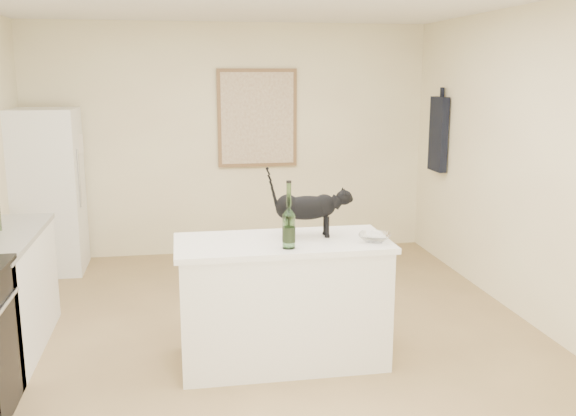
{
  "coord_description": "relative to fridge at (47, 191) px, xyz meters",
  "views": [
    {
      "loc": [
        -0.6,
        -4.43,
        2.05
      ],
      "look_at": [
        0.15,
        -0.15,
        1.12
      ],
      "focal_mm": 39.46,
      "sensor_mm": 36.0,
      "label": 1
    }
  ],
  "objects": [
    {
      "name": "hanging_garment",
      "position": [
        4.14,
        -0.3,
        0.55
      ],
      "size": [
        0.08,
        0.34,
        0.8
      ],
      "primitive_type": "cube",
      "color": "black",
      "rests_on": "wall_right"
    },
    {
      "name": "artwork_frame",
      "position": [
        2.25,
        0.37,
        0.7
      ],
      "size": [
        0.9,
        0.03,
        1.1
      ],
      "primitive_type": "cube",
      "color": "brown",
      "rests_on": "wall_back"
    },
    {
      "name": "artwork_canvas",
      "position": [
        2.25,
        0.35,
        0.7
      ],
      "size": [
        0.82,
        0.0,
        1.02
      ],
      "primitive_type": "cube",
      "color": "beige",
      "rests_on": "wall_back"
    },
    {
      "name": "wall_front",
      "position": [
        1.95,
        -5.1,
        0.45
      ],
      "size": [
        4.5,
        0.0,
        4.5
      ],
      "primitive_type": "plane",
      "rotation": [
        -1.57,
        0.0,
        0.0
      ],
      "color": "#FFF7C5",
      "rests_on": "ground"
    },
    {
      "name": "wine_bottle",
      "position": [
        2.06,
        -2.76,
        0.25
      ],
      "size": [
        0.1,
        0.1,
        0.4
      ],
      "primitive_type": "cylinder",
      "rotation": [
        0.0,
        0.0,
        -0.12
      ],
      "color": "#2A5F26",
      "rests_on": "island_top"
    },
    {
      "name": "wall_back",
      "position": [
        1.95,
        0.4,
        0.45
      ],
      "size": [
        4.5,
        0.0,
        4.5
      ],
      "primitive_type": "plane",
      "rotation": [
        1.57,
        0.0,
        0.0
      ],
      "color": "#FFF7C5",
      "rests_on": "ground"
    },
    {
      "name": "black_cat",
      "position": [
        2.24,
        -2.48,
        0.24
      ],
      "size": [
        0.55,
        0.19,
        0.38
      ],
      "primitive_type": null,
      "rotation": [
        0.0,
        0.0,
        -0.05
      ],
      "color": "black",
      "rests_on": "island_top"
    },
    {
      "name": "island_base",
      "position": [
        2.05,
        -2.55,
        -0.42
      ],
      "size": [
        1.44,
        0.67,
        0.86
      ],
      "primitive_type": "cube",
      "color": "white",
      "rests_on": "floor"
    },
    {
      "name": "island_top",
      "position": [
        2.05,
        -2.55,
        0.03
      ],
      "size": [
        1.5,
        0.7,
        0.04
      ],
      "primitive_type": "cube",
      "color": "white",
      "rests_on": "island_base"
    },
    {
      "name": "floor",
      "position": [
        1.95,
        -2.35,
        -0.85
      ],
      "size": [
        5.5,
        5.5,
        0.0
      ],
      "primitive_type": "plane",
      "color": "#A38456",
      "rests_on": "ground"
    },
    {
      "name": "fridge_paper",
      "position": [
        0.34,
        0.05,
        0.48
      ],
      "size": [
        0.06,
        0.15,
        0.2
      ],
      "primitive_type": "cube",
      "rotation": [
        0.0,
        0.0,
        -0.36
      ],
      "color": "silver",
      "rests_on": "fridge"
    },
    {
      "name": "wall_right",
      "position": [
        4.2,
        -2.35,
        0.45
      ],
      "size": [
        0.0,
        5.5,
        5.5
      ],
      "primitive_type": "plane",
      "rotation": [
        1.57,
        0.0,
        -1.57
      ],
      "color": "#FFF7C5",
      "rests_on": "ground"
    },
    {
      "name": "fridge",
      "position": [
        0.0,
        0.0,
        0.0
      ],
      "size": [
        0.68,
        0.68,
        1.7
      ],
      "primitive_type": "cube",
      "color": "white",
      "rests_on": "floor"
    },
    {
      "name": "glass_bowl",
      "position": [
        2.68,
        -2.69,
        0.08
      ],
      "size": [
        0.3,
        0.3,
        0.06
      ],
      "primitive_type": "imported",
      "rotation": [
        0.0,
        0.0,
        -0.42
      ],
      "color": "white",
      "rests_on": "island_top"
    }
  ]
}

